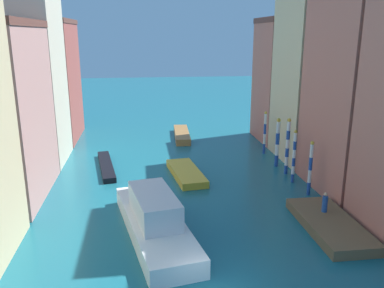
# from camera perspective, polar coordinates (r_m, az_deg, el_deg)

# --- Properties ---
(ground_plane) EXTENTS (154.00, 154.00, 0.00)m
(ground_plane) POSITION_cam_1_polar(r_m,az_deg,el_deg) (42.51, -2.88, -1.31)
(ground_plane) COLOR #196070
(building_left_2) EXTENTS (6.53, 7.56, 21.92)m
(building_left_2) POSITION_cam_1_polar(r_m,az_deg,el_deg) (41.20, -23.06, 12.50)
(building_left_2) COLOR beige
(building_left_2) RESTS_ON ground
(building_left_3) EXTENTS (6.53, 9.80, 13.85)m
(building_left_3) POSITION_cam_1_polar(r_m,az_deg,el_deg) (50.07, -19.95, 8.46)
(building_left_3) COLOR #B25147
(building_left_3) RESTS_ON ground
(building_right_1) EXTENTS (6.53, 8.65, 22.43)m
(building_right_1) POSITION_cam_1_polar(r_m,az_deg,el_deg) (33.41, 23.71, 12.45)
(building_right_1) COLOR #C6705B
(building_right_1) RESTS_ON ground
(building_right_2) EXTENTS (6.53, 7.74, 17.21)m
(building_right_2) POSITION_cam_1_polar(r_m,az_deg,el_deg) (41.08, 17.27, 9.70)
(building_right_2) COLOR beige
(building_right_2) RESTS_ON ground
(building_right_3) EXTENTS (6.53, 7.30, 13.99)m
(building_right_3) POSITION_cam_1_polar(r_m,az_deg,el_deg) (48.17, 13.41, 8.80)
(building_right_3) COLOR #C6705B
(building_right_3) RESTS_ON ground
(waterfront_dock) EXTENTS (3.17, 7.41, 0.65)m
(waterfront_dock) POSITION_cam_1_polar(r_m,az_deg,el_deg) (27.85, 19.05, -10.80)
(waterfront_dock) COLOR brown
(waterfront_dock) RESTS_ON ground
(person_on_dock) EXTENTS (0.36, 0.36, 1.38)m
(person_on_dock) POSITION_cam_1_polar(r_m,az_deg,el_deg) (28.54, 18.41, -7.96)
(person_on_dock) COLOR #234C93
(person_on_dock) RESTS_ON waterfront_dock
(mooring_pole_0) EXTENTS (0.30, 0.30, 4.37)m
(mooring_pole_0) POSITION_cam_1_polar(r_m,az_deg,el_deg) (32.30, 16.50, -3.27)
(mooring_pole_0) COLOR #1E479E
(mooring_pole_0) RESTS_ON ground
(mooring_pole_1) EXTENTS (0.29, 0.29, 4.58)m
(mooring_pole_1) POSITION_cam_1_polar(r_m,az_deg,el_deg) (34.66, 14.33, -1.66)
(mooring_pole_1) COLOR #1E479E
(mooring_pole_1) RESTS_ON ground
(mooring_pole_2) EXTENTS (0.35, 0.35, 5.13)m
(mooring_pole_2) POSITION_cam_1_polar(r_m,az_deg,el_deg) (36.53, 13.45, -0.26)
(mooring_pole_2) COLOR #1E479E
(mooring_pole_2) RESTS_ON ground
(mooring_pole_3) EXTENTS (0.39, 0.39, 4.69)m
(mooring_pole_3) POSITION_cam_1_polar(r_m,az_deg,el_deg) (38.52, 12.08, 0.30)
(mooring_pole_3) COLOR #1E479E
(mooring_pole_3) RESTS_ON ground
(mooring_pole_4) EXTENTS (0.29, 0.29, 4.53)m
(mooring_pole_4) POSITION_cam_1_polar(r_m,az_deg,el_deg) (42.40, 10.33, 1.65)
(mooring_pole_4) COLOR #1E479E
(mooring_pole_4) RESTS_ON ground
(vaporetto_white) EXTENTS (5.24, 11.75, 2.78)m
(vaporetto_white) POSITION_cam_1_polar(r_m,az_deg,el_deg) (25.60, -5.35, -10.62)
(vaporetto_white) COLOR white
(vaporetto_white) RESTS_ON ground
(gondola_black) EXTENTS (2.33, 8.40, 0.49)m
(gondola_black) POSITION_cam_1_polar(r_m,az_deg,el_deg) (38.49, -12.13, -3.07)
(gondola_black) COLOR black
(gondola_black) RESTS_ON ground
(motorboat_0) EXTENTS (3.09, 6.96, 0.61)m
(motorboat_0) POSITION_cam_1_polar(r_m,az_deg,el_deg) (35.59, -0.84, -4.15)
(motorboat_0) COLOR gold
(motorboat_0) RESTS_ON ground
(motorboat_1) EXTENTS (2.07, 7.80, 0.75)m
(motorboat_1) POSITION_cam_1_polar(r_m,az_deg,el_deg) (48.70, -1.46, 1.34)
(motorboat_1) COLOR olive
(motorboat_1) RESTS_ON ground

